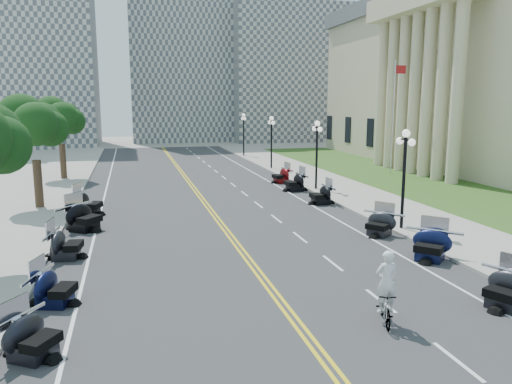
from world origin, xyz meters
TOP-DOWN VIEW (x-y plane):
  - ground at (0.00, 0.00)m, footprint 160.00×160.00m
  - road at (0.00, 10.00)m, footprint 16.00×90.00m
  - centerline_yellow_a at (-0.12, 10.00)m, footprint 0.12×90.00m
  - centerline_yellow_b at (0.12, 10.00)m, footprint 0.12×90.00m
  - edge_line_north at (6.40, 10.00)m, footprint 0.12×90.00m
  - edge_line_south at (-6.40, 10.00)m, footprint 0.12×90.00m
  - lane_dash_4 at (3.20, -8.00)m, footprint 0.12×2.00m
  - lane_dash_5 at (3.20, -4.00)m, footprint 0.12×2.00m
  - lane_dash_6 at (3.20, 0.00)m, footprint 0.12×2.00m
  - lane_dash_7 at (3.20, 4.00)m, footprint 0.12×2.00m
  - lane_dash_8 at (3.20, 8.00)m, footprint 0.12×2.00m
  - lane_dash_9 at (3.20, 12.00)m, footprint 0.12×2.00m
  - lane_dash_10 at (3.20, 16.00)m, footprint 0.12×2.00m
  - lane_dash_11 at (3.20, 20.00)m, footprint 0.12×2.00m
  - lane_dash_12 at (3.20, 24.00)m, footprint 0.12×2.00m
  - lane_dash_13 at (3.20, 28.00)m, footprint 0.12×2.00m
  - lane_dash_14 at (3.20, 32.00)m, footprint 0.12×2.00m
  - lane_dash_15 at (3.20, 36.00)m, footprint 0.12×2.00m
  - lane_dash_16 at (3.20, 40.00)m, footprint 0.12×2.00m
  - lane_dash_17 at (3.20, 44.00)m, footprint 0.12×2.00m
  - lane_dash_18 at (3.20, 48.00)m, footprint 0.12×2.00m
  - lane_dash_19 at (3.20, 52.00)m, footprint 0.12×2.00m
  - sidewalk_north at (10.50, 10.00)m, footprint 5.00×90.00m
  - sidewalk_south at (-10.50, 10.00)m, footprint 5.00×90.00m
  - lawn at (17.50, 18.00)m, footprint 9.00×60.00m
  - distant_block_a at (-18.00, 62.00)m, footprint 18.00×14.00m
  - distant_block_b at (4.00, 68.00)m, footprint 16.00×12.00m
  - distant_block_c at (22.00, 65.00)m, footprint 20.00×14.00m
  - street_lamp_2 at (8.60, 4.00)m, footprint 0.50×1.20m
  - street_lamp_3 at (8.60, 16.00)m, footprint 0.50×1.20m
  - street_lamp_4 at (8.60, 28.00)m, footprint 0.50×1.20m
  - street_lamp_5 at (8.60, 40.00)m, footprint 0.50×1.20m
  - flagpole at (18.00, 22.00)m, footprint 1.10×0.20m
  - tree_3 at (-10.00, 14.00)m, footprint 4.80×4.80m
  - tree_4 at (-10.00, 26.00)m, footprint 4.80×4.80m
  - motorcycle_n_4 at (6.74, -5.50)m, footprint 2.52×2.52m
  - motorcycle_n_5 at (7.22, -0.61)m, footprint 2.84×2.84m
  - motorcycle_n_6 at (7.05, 3.38)m, footprint 2.58×2.58m
  - motorcycle_n_8 at (7.11, 11.25)m, footprint 1.97×1.97m
  - motorcycle_n_9 at (7.02, 16.20)m, footprint 2.19×2.19m
  - motorcycle_n_10 at (7.14, 20.00)m, footprint 2.17×2.17m
  - motorcycle_s_4 at (-7.13, -5.21)m, footprint 2.45×2.45m
  - motorcycle_s_5 at (-7.06, -1.76)m, footprint 2.28×2.28m
  - motorcycle_s_6 at (-7.29, 3.26)m, footprint 2.21×2.21m
  - motorcycle_s_7 at (-6.94, 7.89)m, footprint 3.09×3.09m
  - motorcycle_s_8 at (-7.01, 11.48)m, footprint 2.67×2.67m
  - bicycle at (2.50, -5.55)m, footprint 1.01×1.77m
  - cyclist_rider at (2.50, -5.55)m, footprint 0.68×0.45m

SIDE VIEW (x-z plane):
  - ground at x=0.00m, z-range 0.00..0.00m
  - road at x=0.00m, z-range 0.00..0.01m
  - centerline_yellow_a at x=-0.12m, z-range 0.01..0.01m
  - centerline_yellow_b at x=0.12m, z-range 0.01..0.01m
  - edge_line_north at x=6.40m, z-range 0.01..0.01m
  - edge_line_south at x=-6.40m, z-range 0.01..0.01m
  - lane_dash_4 at x=3.20m, z-range 0.01..0.01m
  - lane_dash_5 at x=3.20m, z-range 0.01..0.01m
  - lane_dash_6 at x=3.20m, z-range 0.01..0.01m
  - lane_dash_7 at x=3.20m, z-range 0.01..0.01m
  - lane_dash_8 at x=3.20m, z-range 0.01..0.01m
  - lane_dash_9 at x=3.20m, z-range 0.01..0.01m
  - lane_dash_10 at x=3.20m, z-range 0.01..0.01m
  - lane_dash_11 at x=3.20m, z-range 0.01..0.01m
  - lane_dash_12 at x=3.20m, z-range 0.01..0.01m
  - lane_dash_13 at x=3.20m, z-range 0.01..0.01m
  - lane_dash_14 at x=3.20m, z-range 0.01..0.01m
  - lane_dash_15 at x=3.20m, z-range 0.01..0.01m
  - lane_dash_16 at x=3.20m, z-range 0.01..0.01m
  - lane_dash_17 at x=3.20m, z-range 0.01..0.01m
  - lane_dash_18 at x=3.20m, z-range 0.01..0.01m
  - lane_dash_19 at x=3.20m, z-range 0.01..0.01m
  - lawn at x=17.50m, z-range 0.00..0.10m
  - sidewalk_north at x=10.50m, z-range 0.00..0.15m
  - sidewalk_south at x=-10.50m, z-range 0.00..0.15m
  - bicycle at x=2.50m, z-range 0.00..1.03m
  - motorcycle_s_4 at x=-7.13m, z-range 0.00..1.24m
  - motorcycle_s_5 at x=-7.06m, z-range 0.00..1.27m
  - motorcycle_n_6 at x=7.05m, z-range 0.00..1.29m
  - motorcycle_n_4 at x=6.74m, z-range 0.00..1.32m
  - motorcycle_n_10 at x=7.14m, z-range 0.00..1.34m
  - motorcycle_n_8 at x=7.11m, z-range 0.00..1.35m
  - motorcycle_s_6 at x=-7.29m, z-range 0.00..1.36m
  - motorcycle_n_5 at x=7.22m, z-range 0.00..1.40m
  - motorcycle_n_9 at x=7.02m, z-range 0.00..1.45m
  - motorcycle_s_8 at x=-7.01m, z-range 0.00..1.49m
  - motorcycle_s_7 at x=-6.94m, z-range 0.00..1.54m
  - cyclist_rider at x=2.50m, z-range 1.03..2.90m
  - street_lamp_2 at x=8.60m, z-range 0.15..5.05m
  - street_lamp_3 at x=8.60m, z-range 0.15..5.05m
  - street_lamp_4 at x=8.60m, z-range 0.15..5.05m
  - street_lamp_5 at x=8.60m, z-range 0.15..5.05m
  - tree_3 at x=-10.00m, z-range 0.15..9.35m
  - tree_4 at x=-10.00m, z-range 0.15..9.35m
  - flagpole at x=18.00m, z-range 0.00..10.00m
  - distant_block_c at x=22.00m, z-range 0.00..22.00m
  - distant_block_a at x=-18.00m, z-range 0.00..26.00m
  - distant_block_b at x=4.00m, z-range 0.00..30.00m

